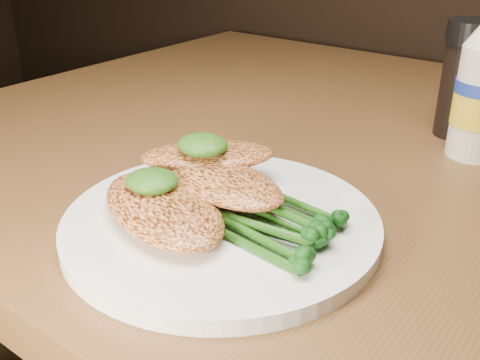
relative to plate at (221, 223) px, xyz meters
The scene contains 8 objects.
plate is the anchor object (origin of this frame).
chicken_front 0.05m from the plate, 133.10° to the right, with size 0.14×0.07×0.02m, color #D78344.
chicken_mid 0.04m from the plate, 133.42° to the left, with size 0.13×0.07×0.02m, color #D78344.
chicken_back 0.07m from the plate, 139.58° to the left, with size 0.12×0.06×0.02m, color #D78344.
pesto_front 0.06m from the plate, 150.20° to the right, with size 0.04×0.04×0.02m, color #123908.
pesto_back 0.07m from the plate, 145.69° to the left, with size 0.04×0.04×0.02m, color #123908.
broccolini_bundle 0.05m from the plate, ahead, with size 0.12×0.10×0.02m, color #1D4B10, non-canonical shape.
pepper_grinder 0.34m from the plate, 76.67° to the left, with size 0.05×0.05×0.13m, color black, non-canonical shape.
Camera 1 is at (0.15, 0.51, 0.98)m, focal length 41.96 mm.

